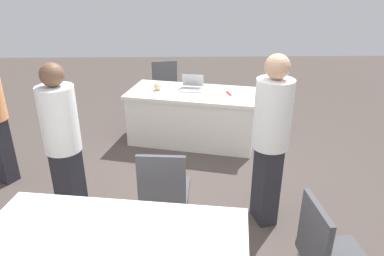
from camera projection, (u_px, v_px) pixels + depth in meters
name	position (u px, v px, depth m)	size (l,w,h in m)	color
ground_plane	(189.00, 206.00, 3.93)	(14.40, 14.40, 0.00)	#4C423D
table_foreground	(193.00, 116.00, 5.29)	(2.00, 1.28, 0.76)	silver
chair_near_front	(328.00, 254.00, 2.50)	(0.47, 0.47, 0.97)	#9E9993
chair_tucked_left	(164.00, 189.00, 3.26)	(0.47, 0.47, 0.95)	#9E9993
chair_tucked_right	(164.00, 83.00, 6.22)	(0.51, 0.51, 0.97)	#9E9993
person_presenter	(271.00, 134.00, 3.35)	(0.41, 0.41, 1.71)	#26262D
person_organiser	(62.00, 139.00, 3.38)	(0.47, 0.47, 1.63)	#26262D
laptop_silver	(192.00, 87.00, 5.22)	(0.36, 0.34, 0.21)	silver
yarn_ball	(158.00, 86.00, 5.19)	(0.11, 0.11, 0.11)	beige
scissors_red	(229.00, 93.00, 5.06)	(0.18, 0.04, 0.01)	red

